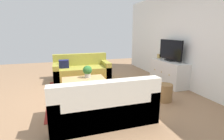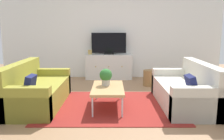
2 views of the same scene
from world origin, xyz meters
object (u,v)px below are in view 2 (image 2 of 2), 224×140
object	(u,v)px
couch_left_side	(35,91)
tv_console	(110,67)
flat_screen_tv	(110,44)
couch_right_side	(189,91)
wicker_basket	(151,78)
mantel_clock	(91,52)
potted_plant	(107,76)
coffee_table	(109,88)

from	to	relation	value
couch_left_side	tv_console	distance (m)	2.74
tv_console	flat_screen_tv	distance (m)	0.66
couch_right_side	flat_screen_tv	size ratio (longest dim) A/B	1.81
tv_console	wicker_basket	world-z (taller)	tv_console
flat_screen_tv	mantel_clock	distance (m)	0.59
potted_plant	wicker_basket	size ratio (longest dim) A/B	0.79
couch_left_side	coffee_table	xyz separation A→B (m)	(1.38, -0.13, 0.09)
couch_left_side	coffee_table	distance (m)	1.39
couch_left_side	flat_screen_tv	world-z (taller)	flat_screen_tv
couch_left_side	flat_screen_tv	distance (m)	2.85
potted_plant	coffee_table	bearing A→B (deg)	-71.01
couch_right_side	tv_console	size ratio (longest dim) A/B	1.35
couch_right_side	flat_screen_tv	world-z (taller)	flat_screen_tv
couch_right_side	coffee_table	distance (m)	1.50
couch_right_side	mantel_clock	world-z (taller)	mantel_clock
couch_right_side	potted_plant	xyz separation A→B (m)	(-1.53, -0.01, 0.29)
couch_left_side	tv_console	size ratio (longest dim) A/B	1.35
couch_right_side	wicker_basket	world-z (taller)	couch_right_side
tv_console	wicker_basket	distance (m)	1.35
tv_console	potted_plant	bearing A→B (deg)	-90.56
wicker_basket	mantel_clock	bearing A→B (deg)	152.42
couch_right_side	tv_console	distance (m)	2.81
tv_console	wicker_basket	size ratio (longest dim) A/B	3.34
couch_left_side	coffee_table	world-z (taller)	couch_left_side
potted_plant	flat_screen_tv	distance (m)	2.45
coffee_table	potted_plant	bearing A→B (deg)	108.99
mantel_clock	wicker_basket	distance (m)	1.88
potted_plant	tv_console	world-z (taller)	tv_console
coffee_table	tv_console	world-z (taller)	tv_console
couch_left_side	flat_screen_tv	xyz separation A→B (m)	(1.37, 2.39, 0.73)
coffee_table	flat_screen_tv	world-z (taller)	flat_screen_tv
couch_left_side	wicker_basket	bearing A→B (deg)	32.61
flat_screen_tv	wicker_basket	distance (m)	1.58
flat_screen_tv	coffee_table	bearing A→B (deg)	-89.64
flat_screen_tv	mantel_clock	size ratio (longest dim) A/B	7.53
couch_left_side	mantel_clock	bearing A→B (deg)	70.72
couch_left_side	flat_screen_tv	bearing A→B (deg)	60.31
tv_console	coffee_table	bearing A→B (deg)	-89.64
potted_plant	mantel_clock	size ratio (longest dim) A/B	2.39
couch_left_side	mantel_clock	world-z (taller)	mantel_clock
flat_screen_tv	wicker_basket	xyz separation A→B (m)	(1.05, -0.85, -0.81)
flat_screen_tv	couch_left_side	bearing A→B (deg)	-119.69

